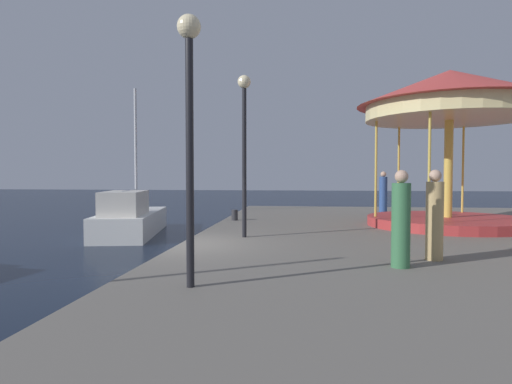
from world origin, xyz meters
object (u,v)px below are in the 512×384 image
(sailboat_white, at_px, (130,218))
(lamp_post_mid_promenade, at_px, (244,127))
(carousel, at_px, (449,111))
(lamp_post_near_edge, at_px, (189,101))
(bollard_center, at_px, (235,215))
(person_far_corner, at_px, (435,218))
(person_by_the_water, at_px, (383,194))
(person_near_carousel, at_px, (401,222))

(sailboat_white, xyz_separation_m, lamp_post_mid_promenade, (5.56, -5.43, 3.10))
(sailboat_white, bearing_deg, carousel, -10.19)
(lamp_post_near_edge, xyz_separation_m, bollard_center, (-0.90, 9.62, -2.62))
(lamp_post_mid_promenade, bearing_deg, bollard_center, 102.82)
(sailboat_white, relative_size, person_far_corner, 3.47)
(carousel, height_order, person_by_the_water, carousel)
(carousel, relative_size, person_near_carousel, 3.33)
(lamp_post_mid_promenade, relative_size, person_by_the_water, 2.37)
(sailboat_white, distance_m, bollard_center, 4.72)
(bollard_center, bearing_deg, lamp_post_mid_promenade, -77.18)
(person_far_corner, relative_size, person_by_the_water, 0.97)
(bollard_center, xyz_separation_m, person_near_carousel, (4.39, -7.82, 0.64))
(lamp_post_near_edge, distance_m, lamp_post_mid_promenade, 5.30)
(lamp_post_near_edge, distance_m, person_by_the_water, 13.94)
(lamp_post_near_edge, bearing_deg, carousel, 52.97)
(carousel, distance_m, person_near_carousel, 7.99)
(lamp_post_mid_promenade, height_order, person_by_the_water, lamp_post_mid_promenade)
(sailboat_white, distance_m, lamp_post_near_edge, 12.39)
(lamp_post_mid_promenade, relative_size, person_far_corner, 2.43)
(lamp_post_near_edge, height_order, lamp_post_mid_promenade, lamp_post_mid_promenade)
(carousel, xyz_separation_m, lamp_post_mid_promenade, (-6.39, -3.28, -0.83))
(carousel, bearing_deg, bollard_center, 171.94)
(carousel, distance_m, person_by_the_water, 5.35)
(sailboat_white, distance_m, person_near_carousel, 12.69)
(sailboat_white, bearing_deg, person_far_corner, -39.70)
(sailboat_white, relative_size, person_by_the_water, 3.38)
(person_far_corner, xyz_separation_m, person_near_carousel, (-0.83, -0.80, -0.01))
(sailboat_white, height_order, carousel, sailboat_white)
(lamp_post_near_edge, xyz_separation_m, lamp_post_mid_promenade, (0.08, 5.30, 0.19))
(bollard_center, height_order, person_far_corner, person_far_corner)
(person_far_corner, height_order, person_near_carousel, person_far_corner)
(lamp_post_near_edge, distance_m, bollard_center, 10.01)
(lamp_post_mid_promenade, distance_m, person_by_the_water, 9.30)
(sailboat_white, height_order, person_by_the_water, sailboat_white)
(carousel, bearing_deg, person_by_the_water, 107.59)
(sailboat_white, distance_m, person_by_the_water, 10.85)
(bollard_center, distance_m, person_by_the_water, 6.86)
(lamp_post_mid_promenade, distance_m, person_near_carousel, 5.35)
(person_far_corner, bearing_deg, bollard_center, 126.60)
(person_near_carousel, distance_m, person_by_the_water, 11.15)
(carousel, bearing_deg, person_far_corner, -109.78)
(lamp_post_near_edge, xyz_separation_m, person_far_corner, (4.31, 2.59, -1.97))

